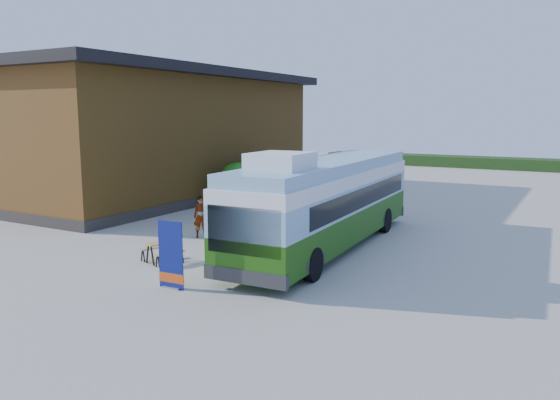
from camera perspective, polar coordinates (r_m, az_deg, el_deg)
The scene contains 10 objects.
ground at distance 19.94m, azimuth -7.36°, elevation -5.45°, with size 100.00×100.00×0.00m, color #BCB7AD.
barn at distance 33.74m, azimuth -11.61°, elevation 6.48°, with size 9.60×21.20×7.50m.
hedge at distance 53.72m, azimuth 25.57°, elevation 3.34°, with size 40.00×3.00×1.00m, color #264419.
bus at distance 20.18m, azimuth 4.96°, elevation 0.01°, with size 3.19×12.44×3.79m.
awning at distance 21.43m, azimuth -0.85°, elevation 3.13°, with size 2.89×4.43×0.52m.
banner at distance 15.88m, azimuth -11.32°, elevation -6.30°, with size 0.86×0.21×1.96m.
picnic_table at distance 18.81m, azimuth -12.26°, elevation -4.84°, with size 1.49×1.40×0.69m.
person_a at distance 22.21m, azimuth -8.25°, elevation -1.75°, with size 0.62×0.40×1.69m, color #999999.
person_b at distance 32.15m, azimuth -3.42°, elevation 1.54°, with size 0.78×0.60×1.60m, color #999999.
slurry_tanker at distance 31.48m, azimuth -2.66°, elevation 2.40°, with size 2.16×6.34×2.34m.
Camera 1 is at (11.66, -15.41, 4.93)m, focal length 35.00 mm.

